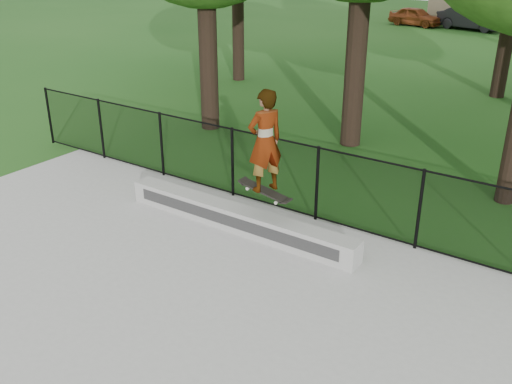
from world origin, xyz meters
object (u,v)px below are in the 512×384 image
at_px(car_b, 473,18).
at_px(skater_airborne, 265,143).
at_px(car_a, 416,16).
at_px(grind_ledge, 237,219).

bearing_deg(car_b, skater_airborne, -158.78).
bearing_deg(car_b, car_a, 106.20).
distance_m(car_b, skater_airborne, 29.46).
relative_size(grind_ledge, skater_airborne, 2.51).
distance_m(grind_ledge, skater_airborne, 1.73).
bearing_deg(skater_airborne, grind_ledge, 179.58).
xyz_separation_m(car_a, skater_airborne, (7.84, -28.89, 1.32)).
height_order(car_a, skater_airborne, skater_airborne).
distance_m(car_a, skater_airborne, 29.97).
bearing_deg(skater_airborne, car_b, 98.56).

